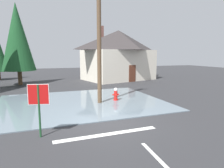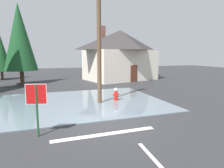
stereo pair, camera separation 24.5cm
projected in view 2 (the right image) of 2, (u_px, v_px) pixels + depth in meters
The scene contains 9 objects.
ground_plane at pixel (108, 122), 9.69m from camera, with size 80.00×80.00×0.10m, color #2D2D30.
flood_puddle at pixel (82, 102), 13.50m from camera, with size 10.94×8.49×0.05m, color slate.
lane_stop_bar at pixel (105, 134), 8.13m from camera, with size 4.40×0.30×0.01m, color silver.
stop_sign_near at pixel (36, 99), 7.68m from camera, with size 0.79×0.21×2.14m.
fire_hydrant at pixel (116, 94), 13.91m from camera, with size 0.47×0.40×0.94m.
utility_pole at pixel (99, 34), 12.62m from camera, with size 1.60×0.28×8.73m.
house at pixel (120, 54), 25.50m from camera, with size 10.15×8.05×6.78m.
pine_tree_mid_left at pixel (0, 52), 25.21m from camera, with size 2.45×2.45×6.13m.
pine_tree_short_left at pixel (19, 37), 20.83m from camera, with size 3.43×3.43×8.58m.
Camera 2 is at (-2.87, -8.85, 3.26)m, focal length 31.67 mm.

